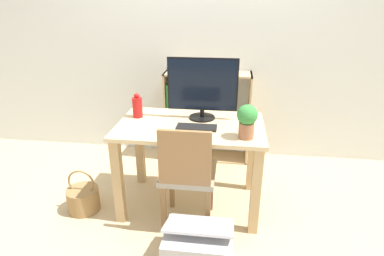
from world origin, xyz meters
The scene contains 11 objects.
ground_plane centered at (0.00, 0.00, 0.00)m, with size 10.00×10.00×0.00m, color #CCB284.
wall_back centered at (0.00, 1.05, 1.30)m, with size 8.00×0.05×2.60m.
desk centered at (0.00, 0.00, 0.58)m, with size 1.13×0.70×0.73m.
monitor centered at (0.08, 0.14, 0.99)m, with size 0.55×0.21×0.49m.
keyboard centered at (0.06, -0.08, 0.74)m, with size 0.30×0.13×0.02m.
vase centered at (-0.45, 0.11, 0.82)m, with size 0.08×0.08×0.20m.
potted_plant centered at (0.42, -0.21, 0.87)m, with size 0.14×0.14×0.24m.
chair centered at (0.02, -0.29, 0.47)m, with size 0.40×0.40×0.85m.
bookshelf centered at (-0.10, 0.87, 0.43)m, with size 0.88×0.28×0.94m.
basket centered at (-0.87, -0.20, 0.11)m, with size 0.26×0.26×0.37m.
storage_box centered at (0.14, -0.69, 0.14)m, with size 0.44×0.40×0.35m.
Camera 1 is at (0.31, -2.29, 1.65)m, focal length 30.00 mm.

